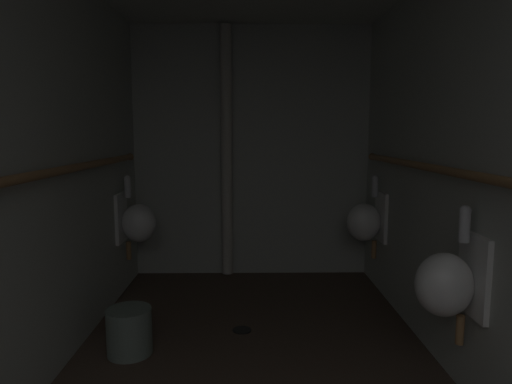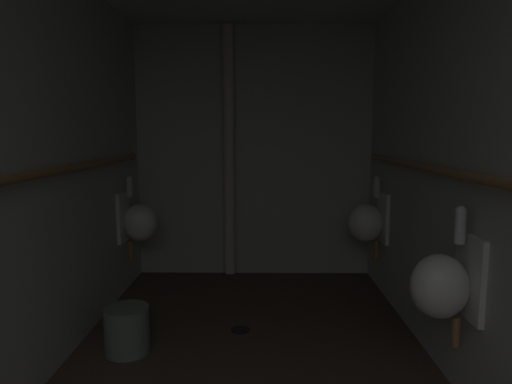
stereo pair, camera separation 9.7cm
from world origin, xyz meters
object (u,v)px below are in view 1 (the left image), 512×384
Objects in this scene: urinal_right_mid at (448,283)px; floor_drain at (242,330)px; urinal_right_far at (366,221)px; standpipe_back_wall at (227,153)px; waste_bin at (129,331)px; urinal_left_mid at (136,222)px.

urinal_right_mid is 1.56m from floor_drain.
urinal_right_mid is 1.00× the size of urinal_right_far.
urinal_right_mid is at bearing -59.71° from standpipe_back_wall.
waste_bin is (-1.84, -1.14, -0.51)m from urinal_right_far.
standpipe_back_wall reaches higher than urinal_right_far.
urinal_right_mid reaches higher than waste_bin.
urinal_right_mid is 1.68m from urinal_right_far.
urinal_right_mid is 1.98m from waste_bin.
urinal_right_far is 0.31× the size of standpipe_back_wall.
standpipe_back_wall is 2.05m from waste_bin.
urinal_right_far is at bearing 31.77° from waste_bin.
urinal_left_mid is 5.39× the size of floor_drain.
urinal_right_far is 5.39× the size of floor_drain.
waste_bin is (-0.73, -0.34, 0.15)m from floor_drain.
urinal_right_mid reaches higher than floor_drain.
urinal_right_mid is at bearing -39.20° from urinal_left_mid.
floor_drain is at bearing -39.96° from urinal_left_mid.
standpipe_back_wall is at bearing 32.78° from urinal_left_mid.
waste_bin reaches higher than floor_drain.
urinal_right_far is 1.51m from floor_drain.
standpipe_back_wall is at bearing 97.32° from floor_drain.
floor_drain is at bearing 24.85° from waste_bin.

